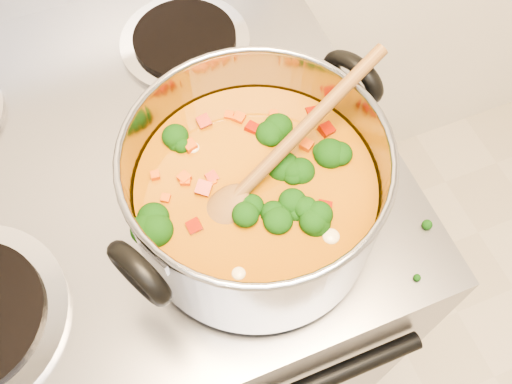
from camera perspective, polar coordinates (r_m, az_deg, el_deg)
electric_range at (r=1.18m, az=-10.73°, el=-8.62°), size 0.76×0.69×1.08m
stockpot at (r=0.63m, az=0.05°, el=-0.14°), size 0.33×0.28×0.17m
wooden_spoon at (r=0.59m, az=0.87°, el=2.41°), size 0.25×0.11×0.11m
cooktop_crumbs at (r=0.74m, az=-6.61°, el=1.54°), size 0.10×0.33×0.01m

